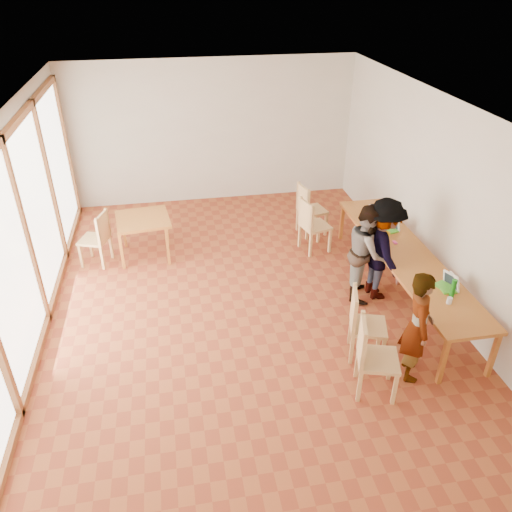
{
  "coord_description": "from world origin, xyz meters",
  "views": [
    {
      "loc": [
        -0.94,
        -6.36,
        4.62
      ],
      "look_at": [
        0.11,
        -0.53,
        1.1
      ],
      "focal_mm": 35.0,
      "sensor_mm": 36.0,
      "label": 1
    }
  ],
  "objects": [
    {
      "name": "chair_mid",
      "position": [
        1.33,
        -1.51,
        0.61
      ],
      "size": [
        0.58,
        0.58,
        0.53
      ],
      "rotation": [
        0.0,
        0.0,
        -0.29
      ],
      "color": "tan",
      "rests_on": "ground"
    },
    {
      "name": "chair_near",
      "position": [
        1.2,
        -2.15,
        0.64
      ],
      "size": [
        0.6,
        0.6,
        0.55
      ],
      "rotation": [
        0.0,
        0.0,
        -0.29
      ],
      "color": "tan",
      "rests_on": "ground"
    },
    {
      "name": "communal_table",
      "position": [
        2.5,
        -0.28,
        0.7
      ],
      "size": [
        0.8,
        4.0,
        0.75
      ],
      "color": "#B45F28",
      "rests_on": "ground"
    },
    {
      "name": "laptop_near",
      "position": [
        2.68,
        -1.28,
        0.81
      ],
      "size": [
        0.24,
        0.27,
        0.22
      ],
      "rotation": [
        0.0,
        0.0,
        -0.07
      ],
      "color": "green",
      "rests_on": "communal_table"
    },
    {
      "name": "black_pouch",
      "position": [
        2.63,
        1.22,
        0.8
      ],
      "size": [
        0.16,
        0.26,
        0.09
      ],
      "primitive_type": "cube",
      "color": "black",
      "rests_on": "communal_table"
    },
    {
      "name": "person_mid",
      "position": [
        1.9,
        -0.17,
        0.78
      ],
      "size": [
        0.8,
        0.91,
        1.55
      ],
      "primitive_type": "imported",
      "rotation": [
        0.0,
        0.0,
        1.23
      ],
      "color": "gray",
      "rests_on": "ground"
    },
    {
      "name": "ceiling",
      "position": [
        0.0,
        0.0,
        3.02
      ],
      "size": [
        6.0,
        8.0,
        0.04
      ],
      "primitive_type": "cube",
      "color": "white",
      "rests_on": "wall_back"
    },
    {
      "name": "chair_far",
      "position": [
        1.44,
        1.32,
        0.62
      ],
      "size": [
        0.57,
        0.57,
        0.54
      ],
      "rotation": [
        0.0,
        0.0,
        0.25
      ],
      "color": "tan",
      "rests_on": "ground"
    },
    {
      "name": "laptop_mid",
      "position": [
        2.66,
        -1.23,
        0.81
      ],
      "size": [
        0.29,
        0.31,
        0.21
      ],
      "rotation": [
        0.0,
        0.0,
        0.39
      ],
      "color": "green",
      "rests_on": "communal_table"
    },
    {
      "name": "yellow_mug",
      "position": [
        2.4,
        0.25,
        0.8
      ],
      "size": [
        0.13,
        0.13,
        0.09
      ],
      "primitive_type": "imported",
      "rotation": [
        0.0,
        0.0,
        0.08
      ],
      "color": "gold",
      "rests_on": "communal_table"
    },
    {
      "name": "wall_front",
      "position": [
        0.0,
        -4.0,
        1.5
      ],
      "size": [
        6.0,
        0.1,
        3.0
      ],
      "primitive_type": "cube",
      "color": "beige",
      "rests_on": "ground"
    },
    {
      "name": "chair_spare",
      "position": [
        -2.26,
        1.54,
        0.6
      ],
      "size": [
        0.57,
        0.57,
        0.52
      ],
      "rotation": [
        0.0,
        0.0,
        2.82
      ],
      "color": "tan",
      "rests_on": "ground"
    },
    {
      "name": "laptop_far",
      "position": [
        2.6,
        0.5,
        0.81
      ],
      "size": [
        0.29,
        0.31,
        0.22
      ],
      "rotation": [
        0.0,
        0.0,
        0.26
      ],
      "color": "green",
      "rests_on": "communal_table"
    },
    {
      "name": "green_bottle",
      "position": [
        2.59,
        -1.47,
        0.89
      ],
      "size": [
        0.07,
        0.07,
        0.28
      ],
      "primitive_type": "cylinder",
      "color": "#177616",
      "rests_on": "communal_table"
    },
    {
      "name": "window_wall",
      "position": [
        -2.96,
        0.0,
        1.5
      ],
      "size": [
        0.1,
        8.0,
        3.0
      ],
      "primitive_type": "cube",
      "color": "white",
      "rests_on": "ground"
    },
    {
      "name": "wall_back",
      "position": [
        0.0,
        4.0,
        1.5
      ],
      "size": [
        6.0,
        0.1,
        3.0
      ],
      "primitive_type": "cube",
      "color": "beige",
      "rests_on": "ground"
    },
    {
      "name": "side_table",
      "position": [
        -1.51,
        1.68,
        0.67
      ],
      "size": [
        0.9,
        0.9,
        0.75
      ],
      "rotation": [
        0.0,
        0.0,
        0.11
      ],
      "color": "#B45F28",
      "rests_on": "ground"
    },
    {
      "name": "person_near",
      "position": [
        1.86,
        -1.98,
        0.76
      ],
      "size": [
        0.5,
        0.63,
        1.52
      ],
      "primitive_type": "imported",
      "rotation": [
        0.0,
        0.0,
        1.29
      ],
      "color": "gray",
      "rests_on": "ground"
    },
    {
      "name": "clear_glass",
      "position": [
        2.49,
        -1.59,
        0.8
      ],
      "size": [
        0.07,
        0.07,
        0.09
      ],
      "primitive_type": "cylinder",
      "color": "silver",
      "rests_on": "communal_table"
    },
    {
      "name": "ground",
      "position": [
        0.0,
        0.0,
        0.0
      ],
      "size": [
        8.0,
        8.0,
        0.0
      ],
      "primitive_type": "plane",
      "color": "#984824",
      "rests_on": "ground"
    },
    {
      "name": "condiment_cup",
      "position": [
        2.56,
        1.35,
        0.78
      ],
      "size": [
        0.08,
        0.08,
        0.06
      ],
      "primitive_type": "cylinder",
      "color": "white",
      "rests_on": "communal_table"
    },
    {
      "name": "wall_right",
      "position": [
        3.0,
        0.0,
        1.5
      ],
      "size": [
        0.1,
        8.0,
        3.0
      ],
      "primitive_type": "cube",
      "color": "beige",
      "rests_on": "ground"
    },
    {
      "name": "person_far",
      "position": [
        2.12,
        -0.23,
        0.83
      ],
      "size": [
        0.69,
        1.11,
        1.66
      ],
      "primitive_type": "imported",
      "rotation": [
        0.0,
        0.0,
        1.65
      ],
      "color": "gray",
      "rests_on": "ground"
    },
    {
      "name": "pink_phone",
      "position": [
        2.47,
        0.07,
        0.76
      ],
      "size": [
        0.05,
        0.1,
        0.01
      ],
      "primitive_type": "cube",
      "color": "#DF3189",
      "rests_on": "communal_table"
    },
    {
      "name": "chair_empty",
      "position": [
        1.56,
        1.98,
        0.62
      ],
      "size": [
        0.56,
        0.56,
        0.54
      ],
      "rotation": [
        0.0,
        0.0,
        0.21
      ],
      "color": "tan",
      "rests_on": "ground"
    }
  ]
}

